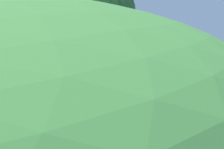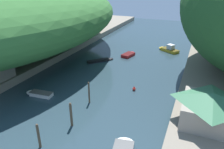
# 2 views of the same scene
# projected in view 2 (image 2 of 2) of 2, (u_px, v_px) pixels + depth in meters

# --- Properties ---
(water_surface) EXTENTS (130.00, 130.00, 0.00)m
(water_surface) POSITION_uv_depth(u_px,v_px,m) (101.00, 83.00, 36.98)
(water_surface) COLOR #283D47
(water_surface) RESTS_ON ground
(hillside_left) EXTENTS (43.74, 61.23, 14.95)m
(hillside_left) POSITION_uv_depth(u_px,v_px,m) (2.00, 17.00, 45.78)
(hillside_left) COLOR #387033
(hillside_left) RESTS_ON left_bank
(right_bank_cottage) EXTENTS (6.43, 6.58, 3.69)m
(right_bank_cottage) POSITION_uv_depth(u_px,v_px,m) (211.00, 107.00, 24.01)
(right_bank_cottage) COLOR gray
(right_bank_cottage) RESTS_ON right_bank
(boat_near_quay) EXTENTS (4.87, 5.36, 0.39)m
(boat_near_quay) POSITION_uv_depth(u_px,v_px,m) (101.00, 60.00, 46.59)
(boat_near_quay) COLOR black
(boat_near_quay) RESTS_ON water_surface
(boat_moored_right) EXTENTS (2.56, 3.56, 0.44)m
(boat_moored_right) POSITION_uv_depth(u_px,v_px,m) (124.00, 147.00, 22.64)
(boat_moored_right) COLOR white
(boat_moored_right) RESTS_ON water_surface
(boat_red_skiff) EXTENTS (5.52, 4.47, 1.81)m
(boat_red_skiff) POSITION_uv_depth(u_px,v_px,m) (168.00, 49.00, 52.70)
(boat_red_skiff) COLOR gold
(boat_red_skiff) RESTS_ON water_surface
(boat_open_rowboat) EXTENTS (2.69, 4.42, 0.62)m
(boat_open_rowboat) POSITION_uv_depth(u_px,v_px,m) (129.00, 54.00, 49.80)
(boat_open_rowboat) COLOR red
(boat_open_rowboat) RESTS_ON water_surface
(boat_navy_launch) EXTENTS (4.36, 1.66, 0.61)m
(boat_navy_launch) POSITION_uv_depth(u_px,v_px,m) (38.00, 94.00, 32.94)
(boat_navy_launch) COLOR silver
(boat_navy_launch) RESTS_ON water_surface
(mooring_post_second) EXTENTS (0.27, 0.27, 2.95)m
(mooring_post_second) POSITION_uv_depth(u_px,v_px,m) (39.00, 136.00, 22.37)
(mooring_post_second) COLOR brown
(mooring_post_second) RESTS_ON water_surface
(mooring_post_middle) EXTENTS (0.30, 0.30, 3.20)m
(mooring_post_middle) POSITION_uv_depth(u_px,v_px,m) (71.00, 114.00, 25.65)
(mooring_post_middle) COLOR brown
(mooring_post_middle) RESTS_ON water_surface
(mooring_post_fourth) EXTENTS (0.24, 0.24, 3.28)m
(mooring_post_fourth) POSITION_uv_depth(u_px,v_px,m) (89.00, 92.00, 30.49)
(mooring_post_fourth) COLOR brown
(mooring_post_fourth) RESTS_ON water_surface
(channel_buoy_near) EXTENTS (0.52, 0.52, 0.78)m
(channel_buoy_near) POSITION_uv_depth(u_px,v_px,m) (134.00, 89.00, 34.39)
(channel_buoy_near) COLOR red
(channel_buoy_near) RESTS_ON water_surface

